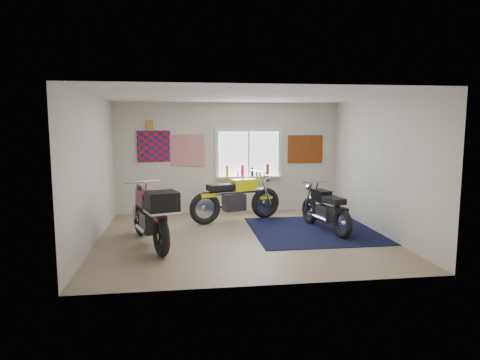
{
  "coord_description": "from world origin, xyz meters",
  "views": [
    {
      "loc": [
        -1.17,
        -7.99,
        2.19
      ],
      "look_at": [
        -0.0,
        0.4,
        1.07
      ],
      "focal_mm": 32.0,
      "sensor_mm": 36.0,
      "label": 1
    }
  ],
  "objects": [
    {
      "name": "oil_bottles",
      "position": [
        0.51,
        2.4,
        1.03
      ],
      "size": [
        1.09,
        0.09,
        0.3
      ],
      "color": "olive",
      "rests_on": "window_assembly"
    },
    {
      "name": "flag_display",
      "position": [
        -1.9,
        2.48,
        2.15
      ],
      "size": [
        1.6,
        0.1,
        1.17
      ],
      "color": "red",
      "rests_on": "room_shell"
    },
    {
      "name": "black_chrome_bike",
      "position": [
        1.75,
        0.3,
        0.43
      ],
      "size": [
        0.63,
        1.88,
        0.97
      ],
      "rotation": [
        0.0,
        0.0,
        1.77
      ],
      "color": "black",
      "rests_on": "navy_rug"
    },
    {
      "name": "maroon_tourer",
      "position": [
        -1.7,
        -0.45,
        0.58
      ],
      "size": [
        1.06,
        2.17,
        1.12
      ],
      "rotation": [
        0.0,
        0.0,
        1.89
      ],
      "color": "black",
      "rests_on": "ground"
    },
    {
      "name": "ground",
      "position": [
        0.0,
        0.0,
        0.0
      ],
      "size": [
        5.5,
        5.5,
        0.0
      ],
      "primitive_type": "plane",
      "color": "#9E896B",
      "rests_on": "ground"
    },
    {
      "name": "room_shell",
      "position": [
        0.0,
        0.0,
        1.64
      ],
      "size": [
        5.5,
        5.5,
        5.5
      ],
      "color": "white",
      "rests_on": "ground"
    },
    {
      "name": "window_assembly",
      "position": [
        0.5,
        2.47,
        1.37
      ],
      "size": [
        1.66,
        0.17,
        1.26
      ],
      "color": "white",
      "rests_on": "room_shell"
    },
    {
      "name": "triumph_poster",
      "position": [
        1.95,
        2.48,
        1.55
      ],
      "size": [
        0.9,
        0.03,
        0.7
      ],
      "primitive_type": "cube",
      "color": "#A54C14",
      "rests_on": "room_shell"
    },
    {
      "name": "yellow_triumph",
      "position": [
        0.04,
        1.42,
        0.49
      ],
      "size": [
        2.16,
        0.9,
        1.12
      ],
      "rotation": [
        0.0,
        0.0,
        0.31
      ],
      "color": "black",
      "rests_on": "ground"
    },
    {
      "name": "navy_rug",
      "position": [
        1.51,
        0.33,
        0.01
      ],
      "size": [
        2.51,
        2.61,
        0.01
      ],
      "primitive_type": "cube",
      "rotation": [
        0.0,
        0.0,
        -0.0
      ],
      "color": "black",
      "rests_on": "ground"
    }
  ]
}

